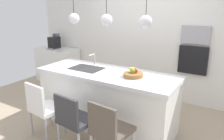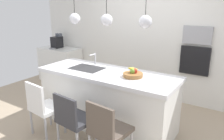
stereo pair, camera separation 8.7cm
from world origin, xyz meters
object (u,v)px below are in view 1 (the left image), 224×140
Objects in this scene: fruit_bowl at (133,74)px; microwave at (196,35)px; chair_near at (43,107)px; chair_far at (109,129)px; coffee_machine at (54,42)px; chair_middle at (74,118)px; oven at (193,60)px.

fruit_bowl is 0.56× the size of microwave.
chair_far is (1.20, -0.00, -0.01)m from chair_near.
coffee_machine reaches higher than chair_middle.
fruit_bowl is at bearing -109.26° from oven.
coffee_machine is at bearing -175.14° from oven.
microwave is at bearing 0.00° from oven.
fruit_bowl is 1.66m from oven.
chair_far is at bearing -0.07° from chair_near.
fruit_bowl is 0.34× the size of chair_far.
microwave is 0.96× the size of oven.
chair_near reaches higher than chair_middle.
microwave is 2.62m from chair_far.
oven is (0.00, 0.00, -0.50)m from microwave.
coffee_machine is 3.27m from chair_middle.
chair_middle is at bearing -40.66° from coffee_machine.
chair_far reaches higher than chair_middle.
chair_middle is (2.44, -2.10, -0.58)m from coffee_machine.
oven is 2.48m from chair_far.
oven reaches higher than fruit_bowl.
coffee_machine is 0.68× the size of oven.
microwave reaches higher than chair_near.
chair_near is 1.20m from chair_far.
chair_far is at bearing -100.91° from microwave.
coffee_machine is 0.45× the size of chair_middle.
coffee_machine reaches higher than chair_far.
chair_near is at bearing -179.87° from chair_middle.
microwave is at bearing 79.09° from chair_far.
fruit_bowl is at bearing -109.26° from microwave.
chair_far is (0.09, -0.83, -0.50)m from fruit_bowl.
chair_near is 1.06× the size of chair_middle.
microwave reaches higher than chair_far.
oven is 2.95m from chair_near.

